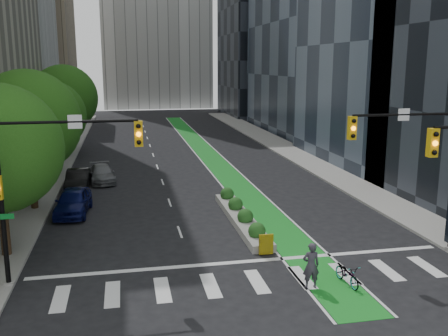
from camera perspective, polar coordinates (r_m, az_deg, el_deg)
name	(u,v)px	position (r m, az deg, el deg)	size (l,w,h in m)	color
ground	(251,272)	(22.62, 3.12, -11.79)	(160.00, 160.00, 0.00)	black
sidewalk_left	(50,168)	(46.39, -19.26, 0.01)	(3.60, 90.00, 0.15)	gray
sidewalk_right	(305,158)	(49.00, 9.20, 1.13)	(3.60, 90.00, 0.15)	gray
bike_lane_paint	(207,153)	(51.53, -1.98, 1.72)	(2.20, 70.00, 0.01)	#178323
building_tan_far	(26,38)	(87.38, -21.73, 13.62)	(14.00, 16.00, 26.00)	tan
building_dark_end	(266,35)	(91.73, 4.77, 14.90)	(14.00, 18.00, 28.00)	black
tree_mid	(28,122)	(32.74, -21.49, 4.90)	(6.40, 6.40, 8.78)	black
tree_midfar	(51,116)	(42.63, -19.16, 5.66)	(5.60, 5.60, 7.76)	black
tree_far	(64,98)	(52.47, -17.80, 7.61)	(6.60, 6.60, 9.00)	black
signal_left	(39,173)	(21.23, -20.44, -0.55)	(6.14, 0.51, 7.20)	black
signal_right	(430,157)	(25.16, 22.47, 1.20)	(5.82, 0.51, 7.20)	black
median_planter	(241,216)	(29.17, 1.95, -5.49)	(1.20, 10.26, 1.10)	gray
bicycle	(347,274)	(21.88, 13.91, -11.69)	(0.61, 1.74, 0.91)	gray
cyclist	(311,265)	(21.07, 9.91, -10.91)	(0.71, 0.47, 1.95)	#3B3641
parked_car_left_near	(73,201)	(31.91, -16.87, -3.68)	(1.89, 4.69, 1.60)	#0D1350
parked_car_left_mid	(78,180)	(38.00, -16.37, -1.30)	(1.55, 4.45, 1.47)	black
parked_car_left_far	(102,174)	(39.97, -13.77, -0.65)	(1.81, 4.46, 1.30)	#5C5E61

